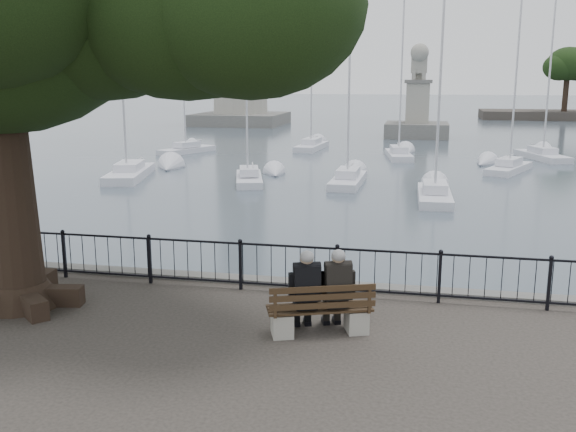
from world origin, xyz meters
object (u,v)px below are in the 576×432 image
(person_left, at_px, (305,294))
(person_right, at_px, (336,293))
(lighthouse, at_px, (239,11))
(bench, at_px, (320,316))
(lion_monument, at_px, (417,114))

(person_left, relative_size, person_right, 1.00)
(person_left, relative_size, lighthouse, 0.05)
(bench, height_order, lighthouse, lighthouse)
(person_left, bearing_deg, lighthouse, 106.93)
(bench, distance_m, lion_monument, 49.48)
(person_left, height_order, lighthouse, lighthouse)
(person_right, distance_m, lighthouse, 65.18)
(person_left, relative_size, lion_monument, 0.18)
(person_right, distance_m, lion_monument, 49.27)
(person_right, xyz_separation_m, lighthouse, (-19.22, 61.32, 10.91))
(person_left, xyz_separation_m, person_right, (0.50, 0.18, 0.00))
(person_left, bearing_deg, person_right, 19.82)
(bench, bearing_deg, person_right, 39.24)
(bench, relative_size, person_left, 1.25)
(person_left, bearing_deg, bench, -3.49)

